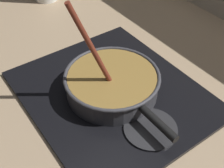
# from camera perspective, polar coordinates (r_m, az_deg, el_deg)

# --- Properties ---
(ground) EXTENTS (2.40, 1.60, 0.04)m
(ground) POSITION_cam_1_polar(r_m,az_deg,el_deg) (0.88, -8.87, -6.18)
(ground) COLOR #9E8466
(hob_plate) EXTENTS (0.56, 0.48, 0.01)m
(hob_plate) POSITION_cam_1_polar(r_m,az_deg,el_deg) (0.89, 0.00, -1.77)
(hob_plate) COLOR black
(hob_plate) RESTS_ON ground
(burner_ring) EXTENTS (0.17, 0.17, 0.01)m
(burner_ring) POSITION_cam_1_polar(r_m,az_deg,el_deg) (0.89, 0.00, -1.31)
(burner_ring) COLOR #592D0C
(burner_ring) RESTS_ON hob_plate
(spare_burner) EXTENTS (0.14, 0.14, 0.01)m
(spare_burner) POSITION_cam_1_polar(r_m,az_deg,el_deg) (0.80, 7.44, -8.52)
(spare_burner) COLOR #262628
(spare_burner) RESTS_ON hob_plate
(cooking_pan) EXTENTS (0.40, 0.28, 0.32)m
(cooking_pan) POSITION_cam_1_polar(r_m,az_deg,el_deg) (0.86, 0.03, 0.22)
(cooking_pan) COLOR #38383D
(cooking_pan) RESTS_ON hob_plate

